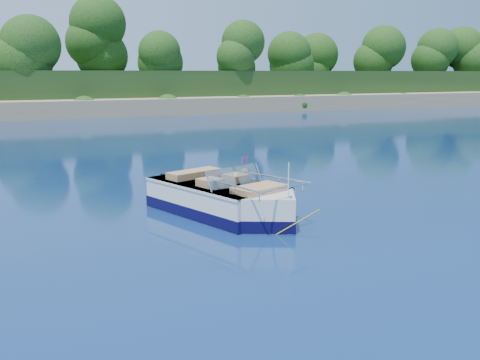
% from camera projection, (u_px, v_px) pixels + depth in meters
% --- Properties ---
extents(ground, '(160.00, 160.00, 0.00)m').
position_uv_depth(ground, '(223.00, 223.00, 13.87)').
color(ground, '#091843').
rests_on(ground, ground).
extents(shoreline, '(170.00, 59.00, 6.00)m').
position_uv_depth(shoreline, '(40.00, 94.00, 70.70)').
color(shoreline, '#907A53').
rests_on(shoreline, ground).
extents(treeline, '(150.00, 7.12, 8.19)m').
position_uv_depth(treeline, '(54.00, 53.00, 49.46)').
color(treeline, black).
rests_on(treeline, ground).
extents(motorboat, '(3.26, 5.64, 1.96)m').
position_uv_depth(motorboat, '(227.00, 201.00, 14.55)').
color(motorboat, white).
rests_on(motorboat, ground).
extents(tow_tube, '(1.63, 1.63, 0.34)m').
position_uv_depth(tow_tube, '(245.00, 194.00, 16.79)').
color(tow_tube, '#EFDF00').
rests_on(tow_tube, ground).
extents(boy, '(0.49, 0.77, 1.40)m').
position_uv_depth(boy, '(245.00, 197.00, 16.77)').
color(boy, tan).
rests_on(boy, ground).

